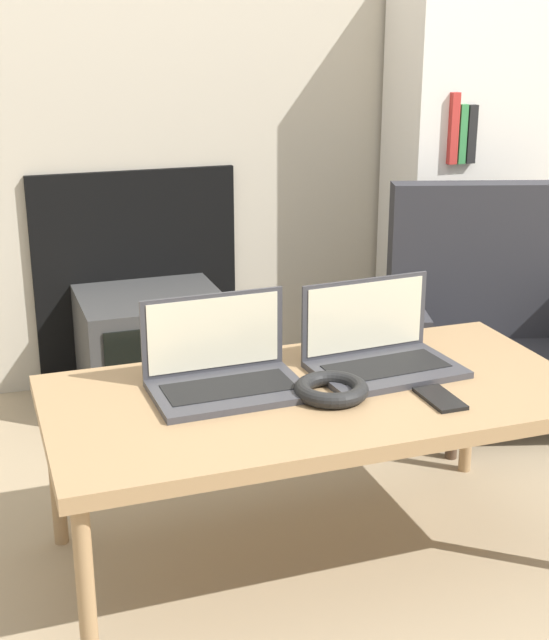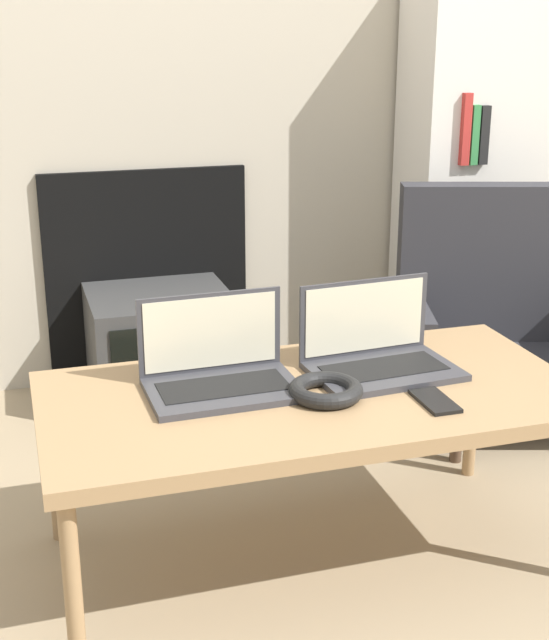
# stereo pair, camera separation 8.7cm
# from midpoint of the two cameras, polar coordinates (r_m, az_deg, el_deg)

# --- Properties ---
(wall_back) EXTENTS (7.00, 0.08, 2.60)m
(wall_back) POSITION_cam_midpoint_polar(r_m,az_deg,el_deg) (3.19, -4.99, 19.01)
(wall_back) COLOR #B7AD99
(wall_back) RESTS_ON ground_plane
(table) EXTENTS (1.25, 0.62, 0.45)m
(table) POSITION_cam_midpoint_polar(r_m,az_deg,el_deg) (2.08, 3.62, -5.41)
(table) COLOR #9E7A51
(table) RESTS_ON ground_plane
(laptop_left) EXTENTS (0.35, 0.24, 0.21)m
(laptop_left) POSITION_cam_midpoint_polar(r_m,az_deg,el_deg) (2.07, -2.37, -3.19)
(laptop_left) COLOR #38383D
(laptop_left) RESTS_ON table
(laptop_right) EXTENTS (0.36, 0.26, 0.21)m
(laptop_right) POSITION_cam_midpoint_polar(r_m,az_deg,el_deg) (2.20, 7.70, -2.05)
(laptop_right) COLOR #38383D
(laptop_right) RESTS_ON table
(headphones) EXTENTS (0.17, 0.17, 0.04)m
(headphones) POSITION_cam_midpoint_polar(r_m,az_deg,el_deg) (2.03, 4.53, -4.51)
(headphones) COLOR black
(headphones) RESTS_ON table
(phone) EXTENTS (0.07, 0.14, 0.01)m
(phone) POSITION_cam_midpoint_polar(r_m,az_deg,el_deg) (2.04, 11.44, -5.11)
(phone) COLOR black
(phone) RESTS_ON table
(tv) EXTENTS (0.48, 0.44, 0.39)m
(tv) POSITION_cam_midpoint_polar(r_m,az_deg,el_deg) (3.08, -6.47, -1.75)
(tv) COLOR #383838
(tv) RESTS_ON ground_plane
(armchair) EXTENTS (0.78, 0.70, 0.75)m
(armchair) POSITION_cam_midpoint_polar(r_m,az_deg,el_deg) (3.05, 15.05, 0.39)
(armchair) COLOR #2D2D33
(armchair) RESTS_ON ground_plane
(bookshelf) EXTENTS (0.87, 0.32, 1.43)m
(bookshelf) POSITION_cam_midpoint_polar(r_m,az_deg,el_deg) (3.52, 15.88, 8.96)
(bookshelf) COLOR silver
(bookshelf) RESTS_ON ground_plane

